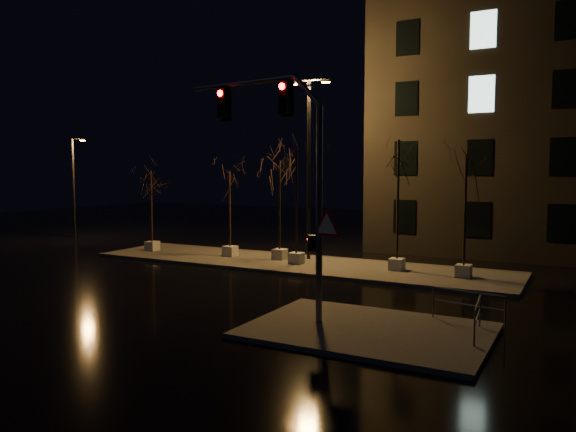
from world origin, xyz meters
The scene contains 14 objects.
ground centered at (0.00, 0.00, 0.00)m, with size 90.00×90.00×0.00m, color black.
median centered at (0.00, 6.00, 0.07)m, with size 22.00×5.00×0.15m, color #4A4642.
sidewalk_corner centered at (7.50, -3.50, 0.07)m, with size 7.00×5.00×0.15m, color #4A4642.
tree_0 centered at (-9.12, 5.72, 3.78)m, with size 1.80×1.80×4.78m.
tree_1 centered at (-3.98, 6.17, 3.73)m, with size 1.80×1.80×4.71m.
tree_2 centered at (-1.04, 6.45, 4.20)m, with size 1.80×1.80×5.34m.
tree_3 centered at (0.33, 5.71, 4.51)m, with size 1.80×1.80×5.75m.
tree_4 centered at (5.33, 6.32, 4.89)m, with size 1.80×1.80×6.25m.
tree_5 centered at (8.44, 6.01, 4.30)m, with size 1.80×1.80×5.48m.
traffic_signal_mast centered at (4.66, -3.35, 5.18)m, with size 6.21×1.09×7.66m.
streetlight_main centered at (0.20, 7.35, 5.55)m, with size 2.33×0.33×9.36m.
streetlight_far centered at (-19.30, 9.09, 3.90)m, with size 1.39×0.26×7.10m.
guard_rail_a centered at (10.00, -1.50, 0.80)m, with size 2.27×0.47×1.00m.
guard_rail_b centered at (10.50, -2.77, 0.78)m, with size 0.24×2.06×0.98m.
Camera 1 is at (13.13, -19.06, 4.86)m, focal length 35.00 mm.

